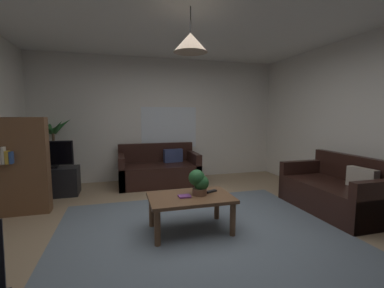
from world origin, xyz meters
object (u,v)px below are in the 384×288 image
at_px(couch_under_window, 159,171).
at_px(remote_on_table_0, 211,191).
at_px(tv_stand, 52,182).
at_px(bookshelf_corner, 21,166).
at_px(potted_palm_corner, 54,154).
at_px(book_on_table_0, 185,196).
at_px(couch_right_side, 336,193).
at_px(coffee_table, 191,202).
at_px(potted_plant_on_table, 199,182).
at_px(tv, 50,154).
at_px(pendant_lamp, 190,43).

xyz_separation_m(couch_under_window, remote_on_table_0, (0.35, -2.21, 0.18)).
xyz_separation_m(tv_stand, bookshelf_corner, (-0.19, -0.83, 0.45)).
distance_m(remote_on_table_0, potted_palm_corner, 3.43).
bearing_deg(book_on_table_0, couch_under_window, 89.31).
height_order(book_on_table_0, potted_palm_corner, potted_palm_corner).
height_order(book_on_table_0, tv_stand, tv_stand).
relative_size(couch_right_side, potted_palm_corner, 1.06).
xyz_separation_m(coffee_table, bookshelf_corner, (-2.18, 1.19, 0.33)).
relative_size(potted_plant_on_table, tv, 0.41).
distance_m(book_on_table_0, potted_plant_on_table, 0.26).
distance_m(couch_right_side, potted_palm_corner, 5.01).
bearing_deg(book_on_table_0, coffee_table, 14.37).
distance_m(couch_under_window, book_on_table_0, 2.32).
distance_m(coffee_table, remote_on_table_0, 0.32).
relative_size(tv_stand, bookshelf_corner, 0.64).
xyz_separation_m(couch_under_window, pendant_lamp, (0.05, -2.29, 1.98)).
xyz_separation_m(potted_plant_on_table, pendant_lamp, (-0.12, -0.03, 1.65)).
relative_size(couch_right_side, potted_plant_on_table, 4.83).
bearing_deg(pendant_lamp, tv, 134.98).
bearing_deg(remote_on_table_0, potted_plant_on_table, -100.05).
height_order(book_on_table_0, potted_plant_on_table, potted_plant_on_table).
relative_size(couch_right_side, bookshelf_corner, 1.08).
height_order(tv, pendant_lamp, pendant_lamp).
height_order(coffee_table, bookshelf_corner, bookshelf_corner).
xyz_separation_m(tv, pendant_lamp, (2.00, -2.00, 1.51)).
bearing_deg(potted_palm_corner, bookshelf_corner, -95.12).
bearing_deg(coffee_table, couch_under_window, 91.32).
height_order(book_on_table_0, tv, tv).
bearing_deg(tv_stand, couch_right_side, -24.57).
bearing_deg(bookshelf_corner, tv_stand, 77.39).
bearing_deg(bookshelf_corner, couch_under_window, 27.19).
height_order(tv, potted_palm_corner, potted_palm_corner).
distance_m(book_on_table_0, potted_palm_corner, 3.26).
xyz_separation_m(book_on_table_0, remote_on_table_0, (0.38, 0.10, 0.00)).
height_order(tv, bookshelf_corner, bookshelf_corner).
height_order(potted_plant_on_table, pendant_lamp, pendant_lamp).
bearing_deg(coffee_table, remote_on_table_0, 14.79).
relative_size(couch_under_window, book_on_table_0, 11.06).
bearing_deg(coffee_table, bookshelf_corner, 151.35).
bearing_deg(potted_palm_corner, coffee_table, -51.16).
distance_m(tv_stand, bookshelf_corner, 0.96).
bearing_deg(couch_under_window, potted_palm_corner, 172.29).
xyz_separation_m(book_on_table_0, potted_plant_on_table, (0.20, 0.05, 0.15)).
bearing_deg(pendant_lamp, couch_under_window, 91.32).
bearing_deg(remote_on_table_0, couch_under_window, 164.79).
distance_m(couch_right_side, book_on_table_0, 2.36).
relative_size(couch_under_window, potted_plant_on_table, 5.08).
bearing_deg(potted_palm_corner, tv_stand, -83.35).
bearing_deg(pendant_lamp, tv_stand, 134.68).
relative_size(couch_under_window, potted_palm_corner, 1.12).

